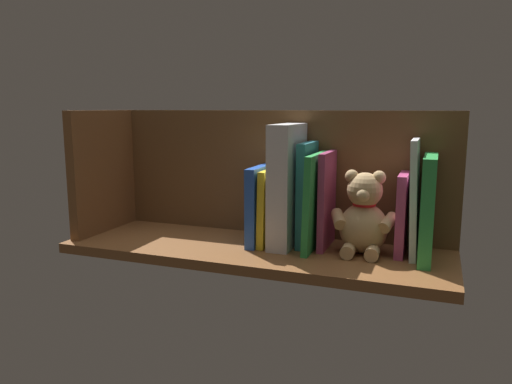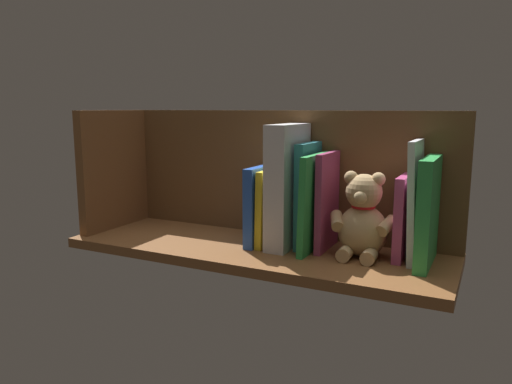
% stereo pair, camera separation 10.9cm
% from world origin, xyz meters
% --- Properties ---
extents(ground_plane, '(0.86, 0.29, 0.02)m').
position_xyz_m(ground_plane, '(0.00, 0.00, -0.01)').
color(ground_plane, brown).
extents(shelf_back_panel, '(0.86, 0.02, 0.30)m').
position_xyz_m(shelf_back_panel, '(0.00, -0.12, 0.15)').
color(shelf_back_panel, brown).
rests_on(shelf_back_panel, ground_plane).
extents(shelf_side_divider, '(0.02, 0.23, 0.30)m').
position_xyz_m(shelf_side_divider, '(0.41, 0.00, 0.15)').
color(shelf_side_divider, brown).
rests_on(shelf_side_divider, ground_plane).
extents(book_0, '(0.03, 0.16, 0.21)m').
position_xyz_m(book_0, '(-0.36, -0.03, 0.11)').
color(book_0, green).
rests_on(book_0, ground_plane).
extents(book_1, '(0.02, 0.13, 0.25)m').
position_xyz_m(book_1, '(-0.34, -0.05, 0.12)').
color(book_1, silver).
rests_on(book_1, ground_plane).
extents(book_2, '(0.02, 0.12, 0.17)m').
position_xyz_m(book_2, '(-0.31, -0.05, 0.09)').
color(book_2, '#B23F72').
rests_on(book_2, ground_plane).
extents(teddy_bear, '(0.15, 0.12, 0.18)m').
position_xyz_m(teddy_bear, '(-0.24, -0.03, 0.08)').
color(teddy_bear, tan).
rests_on(teddy_bear, ground_plane).
extents(book_3, '(0.01, 0.13, 0.21)m').
position_xyz_m(book_3, '(-0.15, -0.05, 0.11)').
color(book_3, '#B23F72').
rests_on(book_3, ground_plane).
extents(book_4, '(0.02, 0.17, 0.21)m').
position_xyz_m(book_4, '(-0.13, -0.03, 0.11)').
color(book_4, green).
rests_on(book_4, ground_plane).
extents(book_5, '(0.02, 0.12, 0.23)m').
position_xyz_m(book_5, '(-0.10, -0.05, 0.12)').
color(book_5, teal).
rests_on(book_5, ground_plane).
extents(dictionary_thick_white, '(0.05, 0.16, 0.27)m').
position_xyz_m(dictionary_thick_white, '(-0.06, -0.03, 0.14)').
color(dictionary_thick_white, silver).
rests_on(dictionary_thick_white, ground_plane).
extents(book_6, '(0.02, 0.15, 0.17)m').
position_xyz_m(book_6, '(-0.02, -0.04, 0.09)').
color(book_6, yellow).
rests_on(book_6, ground_plane).
extents(book_7, '(0.02, 0.15, 0.18)m').
position_xyz_m(book_7, '(0.00, -0.03, 0.09)').
color(book_7, blue).
rests_on(book_7, ground_plane).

